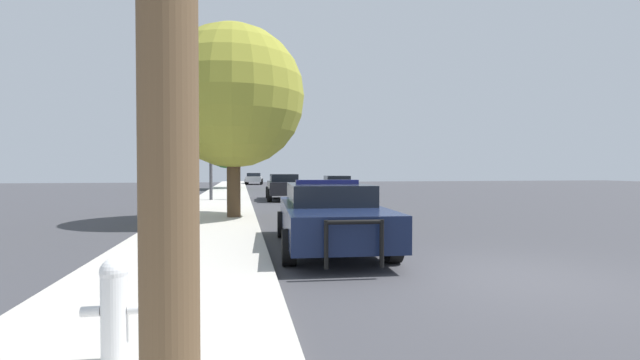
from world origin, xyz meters
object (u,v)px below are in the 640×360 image
object	(u,v)px
fire_hydrant	(114,307)
tree_sidewalk_near	(233,97)
police_car	(329,213)
car_background_oncoming	(337,185)
car_background_midblock	(283,186)
car_background_distant	(254,178)
tree_sidewalk_far	(230,136)
traffic_light	(238,132)

from	to	relation	value
fire_hydrant	tree_sidewalk_near	distance (m)	11.31
tree_sidewalk_near	police_car	bearing A→B (deg)	-68.81
car_background_oncoming	car_background_midblock	bearing A→B (deg)	44.34
car_background_midblock	car_background_oncoming	xyz separation A→B (m)	(3.83, 3.20, -0.08)
fire_hydrant	car_background_distant	world-z (taller)	car_background_distant
police_car	car_background_midblock	distance (m)	14.99
tree_sidewalk_far	car_background_distant	bearing A→B (deg)	79.39
car_background_midblock	car_background_distant	world-z (taller)	car_background_midblock
police_car	tree_sidewalk_near	bearing A→B (deg)	-65.28
fire_hydrant	car_background_distant	distance (m)	47.41
tree_sidewalk_far	police_car	bearing A→B (deg)	-84.55
police_car	tree_sidewalk_far	size ratio (longest dim) A/B	0.73
car_background_oncoming	tree_sidewalk_near	distance (m)	14.73
car_background_midblock	tree_sidewalk_far	world-z (taller)	tree_sidewalk_far
fire_hydrant	traffic_light	xyz separation A→B (m)	(0.89, 19.13, 3.08)
police_car	traffic_light	world-z (taller)	traffic_light
traffic_light	tree_sidewalk_far	world-z (taller)	tree_sidewalk_far
car_background_midblock	traffic_light	bearing A→B (deg)	-151.71
police_car	car_background_distant	size ratio (longest dim) A/B	1.15
car_background_midblock	tree_sidewalk_near	size ratio (longest dim) A/B	0.75
traffic_light	tree_sidewalk_near	distance (m)	8.41
police_car	car_background_distant	bearing A→B (deg)	-86.11
fire_hydrant	tree_sidewalk_far	bearing A→B (deg)	89.83
tree_sidewalk_near	tree_sidewalk_far	bearing A→B (deg)	91.63
car_background_oncoming	tree_sidewalk_far	world-z (taller)	tree_sidewalk_far
car_background_distant	tree_sidewalk_near	distance (m)	36.80
car_background_midblock	tree_sidewalk_far	distance (m)	14.65
car_background_midblock	car_background_distant	size ratio (longest dim) A/B	1.01
car_background_oncoming	tree_sidewalk_near	xyz separation A→B (m)	(-6.42, -12.82, 3.37)
traffic_light	car_background_oncoming	bearing A→B (deg)	35.06
fire_hydrant	car_background_distant	bearing A→B (deg)	86.88
fire_hydrant	traffic_light	size ratio (longest dim) A/B	0.17
traffic_light	car_background_oncoming	xyz separation A→B (m)	(6.30, 4.42, -2.96)
police_car	tree_sidewalk_far	distance (m)	29.14
tree_sidewalk_near	fire_hydrant	bearing A→B (deg)	-94.09
car_background_midblock	tree_sidewalk_near	bearing A→B (deg)	-103.14
tree_sidewalk_near	tree_sidewalk_far	world-z (taller)	tree_sidewalk_far
fire_hydrant	car_background_distant	xyz separation A→B (m)	(2.58, 47.34, 0.16)
car_background_oncoming	tree_sidewalk_far	xyz separation A→B (m)	(-7.09, 10.56, 3.93)
traffic_light	car_background_distant	bearing A→B (deg)	86.58
car_background_midblock	car_background_distant	bearing A→B (deg)	93.57
traffic_light	car_background_distant	xyz separation A→B (m)	(1.69, 28.20, -2.92)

